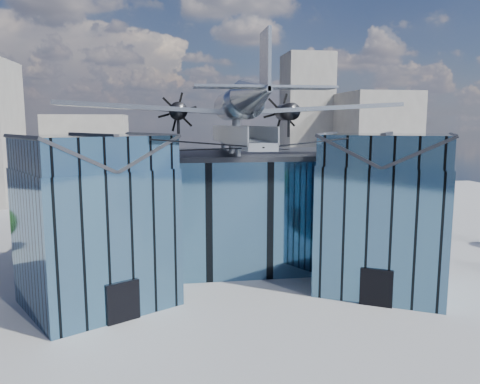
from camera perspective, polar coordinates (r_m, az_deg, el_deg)
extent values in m
plane|color=gray|center=(36.17, 0.49, -11.82)|extent=(120.00, 120.00, 0.00)
cube|color=teal|center=(43.55, -1.39, -1.87)|extent=(28.00, 14.00, 9.50)
cube|color=#26282E|center=(42.95, -1.42, 4.65)|extent=(28.00, 14.00, 0.40)
cube|color=teal|center=(33.80, -17.15, -5.24)|extent=(11.79, 11.43, 9.50)
cube|color=teal|center=(32.96, -17.59, 4.70)|extent=(11.56, 11.20, 2.20)
cube|color=#26282E|center=(32.22, -21.32, 4.44)|extent=(7.98, 9.23, 2.40)
cube|color=#26282E|center=(33.84, -14.02, 4.93)|extent=(7.98, 9.23, 2.40)
cube|color=#26282E|center=(32.92, -17.67, 6.70)|extent=(4.30, 7.10, 0.18)
cube|color=black|center=(31.24, -14.05, -12.87)|extent=(2.03, 1.32, 2.60)
cube|color=black|center=(35.63, -10.40, -4.31)|extent=(0.34, 0.34, 9.50)
cube|color=teal|center=(37.03, 17.06, -4.06)|extent=(11.79, 11.43, 9.50)
cube|color=teal|center=(36.26, 17.45, 5.01)|extent=(11.56, 11.20, 2.20)
cube|color=#26282E|center=(36.48, 13.91, 5.16)|extent=(7.98, 9.23, 2.40)
cube|color=#26282E|center=(36.18, 21.02, 4.83)|extent=(7.98, 9.23, 2.40)
cube|color=#26282E|center=(36.22, 17.53, 6.82)|extent=(4.30, 7.10, 0.18)
cube|color=black|center=(34.06, 16.27, -11.15)|extent=(2.03, 1.32, 2.60)
cube|color=black|center=(37.59, 10.19, -3.64)|extent=(0.34, 0.34, 9.50)
cube|color=gray|center=(37.44, -0.35, 6.25)|extent=(1.80, 21.00, 0.50)
cube|color=gray|center=(37.30, -1.73, 7.23)|extent=(0.08, 21.00, 1.10)
cube|color=gray|center=(37.56, 1.02, 7.25)|extent=(0.08, 21.00, 1.10)
cylinder|color=gray|center=(46.88, -2.04, 5.84)|extent=(0.44, 0.44, 1.35)
cylinder|color=gray|center=(40.93, -1.06, 5.48)|extent=(0.44, 0.44, 1.35)
cylinder|color=gray|center=(36.98, -0.24, 5.17)|extent=(0.44, 0.44, 1.35)
cylinder|color=gray|center=(37.91, -0.46, 7.71)|extent=(0.70, 0.70, 1.40)
cylinder|color=black|center=(29.54, -8.39, 6.18)|extent=(10.55, 6.08, 0.69)
cylinder|color=black|center=(31.41, 11.26, 6.23)|extent=(10.55, 6.08, 0.69)
cylinder|color=black|center=(35.15, -4.73, 5.18)|extent=(6.09, 17.04, 1.19)
cylinder|color=black|center=(36.07, 4.86, 5.26)|extent=(6.09, 17.04, 1.19)
cylinder|color=#9A9FA6|center=(37.94, -0.46, 10.66)|extent=(2.50, 11.00, 2.50)
sphere|color=#9A9FA6|center=(43.38, -1.52, 10.37)|extent=(2.50, 2.50, 2.50)
cube|color=black|center=(42.42, -1.35, 11.34)|extent=(1.60, 1.40, 0.50)
cone|color=#9A9FA6|center=(29.09, 2.13, 11.94)|extent=(2.50, 7.00, 2.50)
cube|color=#9A9FA6|center=(26.99, 3.10, 15.63)|extent=(0.18, 2.40, 3.40)
cube|color=#9A9FA6|center=(26.95, 3.03, 12.65)|extent=(8.00, 1.80, 0.14)
cube|color=#9A9FA6|center=(38.57, -11.19, 10.02)|extent=(14.00, 3.20, 1.08)
cylinder|color=black|center=(39.14, -7.58, 9.71)|extent=(1.44, 3.20, 1.44)
cone|color=black|center=(40.94, -7.64, 9.65)|extent=(0.70, 0.70, 0.70)
cube|color=black|center=(41.09, -7.64, 9.64)|extent=(1.05, 0.06, 3.33)
cube|color=black|center=(41.09, -7.64, 9.64)|extent=(2.53, 0.06, 2.53)
cube|color=black|center=(41.09, -7.64, 9.64)|extent=(3.33, 0.06, 1.05)
cylinder|color=black|center=(38.53, -7.53, 7.91)|extent=(0.24, 0.24, 1.75)
cube|color=#9A9FA6|center=(40.49, 9.33, 9.98)|extent=(14.00, 3.20, 1.08)
cylinder|color=black|center=(40.39, 5.77, 9.69)|extent=(1.44, 3.20, 1.44)
cone|color=black|center=(42.14, 5.15, 9.65)|extent=(0.70, 0.70, 0.70)
cube|color=black|center=(42.28, 5.10, 9.64)|extent=(1.05, 0.06, 3.33)
cube|color=black|center=(42.28, 5.10, 9.64)|extent=(2.53, 0.06, 2.53)
cube|color=black|center=(42.28, 5.10, 9.64)|extent=(3.33, 0.06, 1.05)
cylinder|color=black|center=(39.80, 5.96, 7.95)|extent=(0.24, 0.24, 1.75)
cube|color=gray|center=(89.77, 16.04, 5.82)|extent=(12.00, 14.00, 18.00)
cube|color=gray|center=(89.87, -18.06, 4.46)|extent=(14.00, 10.00, 14.00)
cube|color=gray|center=(95.54, 8.08, 8.59)|extent=(9.00, 9.00, 26.00)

